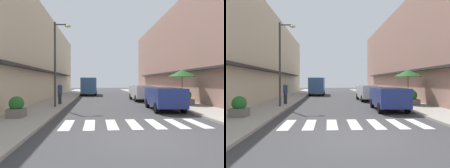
{
  "view_description": "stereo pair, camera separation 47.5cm",
  "coord_description": "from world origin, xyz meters",
  "views": [
    {
      "loc": [
        -1.59,
        -6.77,
        1.86
      ],
      "look_at": [
        -0.23,
        11.85,
        1.64
      ],
      "focal_mm": 33.75,
      "sensor_mm": 36.0,
      "label": 1
    },
    {
      "loc": [
        -1.12,
        -6.8,
        1.86
      ],
      "look_at": [
        -0.23,
        11.85,
        1.64
      ],
      "focal_mm": 33.75,
      "sensor_mm": 36.0,
      "label": 2
    }
  ],
  "objects": [
    {
      "name": "pedestrian_walking_near",
      "position": [
        -4.43,
        9.7,
        0.99
      ],
      "size": [
        0.34,
        0.34,
        1.65
      ],
      "rotation": [
        0.0,
        0.0,
        0.38
      ],
      "color": "#282B33",
      "rests_on": "sidewalk_left"
    },
    {
      "name": "cafe_umbrella",
      "position": [
        5.13,
        9.34,
        2.5
      ],
      "size": [
        2.16,
        2.16,
        2.68
      ],
      "color": "#262626",
      "rests_on": "sidewalk_right"
    },
    {
      "name": "ground_plane",
      "position": [
        0.0,
        14.81,
        0.0
      ],
      "size": [
        81.48,
        81.48,
        0.0
      ],
      "primitive_type": "plane",
      "color": "#38383A"
    },
    {
      "name": "building_row_left",
      "position": [
        -8.95,
        15.67,
        4.38
      ],
      "size": [
        5.5,
        35.33,
        8.77
      ],
      "color": "beige",
      "rests_on": "ground_plane"
    },
    {
      "name": "planter_midblock",
      "position": [
        5.16,
        8.7,
        0.62
      ],
      "size": [
        0.96,
        0.96,
        1.11
      ],
      "color": "slate",
      "rests_on": "sidewalk_right"
    },
    {
      "name": "planter_corner",
      "position": [
        -5.49,
        3.75,
        0.6
      ],
      "size": [
        0.75,
        0.75,
        1.02
      ],
      "color": "slate",
      "rests_on": "sidewalk_left"
    },
    {
      "name": "parked_car_near",
      "position": [
        2.75,
        6.52,
        0.92
      ],
      "size": [
        1.94,
        4.1,
        1.47
      ],
      "color": "navy",
      "rests_on": "ground_plane"
    },
    {
      "name": "building_row_right",
      "position": [
        8.95,
        15.67,
        4.92
      ],
      "size": [
        5.5,
        35.33,
        9.84
      ],
      "color": "#A87A6B",
      "rests_on": "ground_plane"
    },
    {
      "name": "crosswalk",
      "position": [
        -0.0,
        2.25,
        0.01
      ],
      "size": [
        6.15,
        2.2,
        0.01
      ],
      "color": "silver",
      "rests_on": "ground_plane"
    },
    {
      "name": "delivery_van",
      "position": [
        -2.6,
        22.25,
        1.41
      ],
      "size": [
        2.07,
        5.43,
        2.37
      ],
      "color": "#33598C",
      "rests_on": "ground_plane"
    },
    {
      "name": "street_lamp",
      "position": [
        -4.3,
        8.06,
        3.66
      ],
      "size": [
        1.19,
        0.28,
        5.85
      ],
      "color": "#38383D",
      "rests_on": "sidewalk_left"
    },
    {
      "name": "sidewalk_left",
      "position": [
        -5.12,
        14.81,
        0.06
      ],
      "size": [
        2.65,
        51.85,
        0.12
      ],
      "primitive_type": "cube",
      "color": "#9E998E",
      "rests_on": "ground_plane"
    },
    {
      "name": "sidewalk_right",
      "position": [
        5.12,
        14.81,
        0.06
      ],
      "size": [
        2.65,
        51.85,
        0.12
      ],
      "primitive_type": "cube",
      "color": "#9E998E",
      "rests_on": "ground_plane"
    },
    {
      "name": "parked_car_mid",
      "position": [
        2.75,
        13.34,
        0.92
      ],
      "size": [
        1.85,
        4.28,
        1.47
      ],
      "color": "silver",
      "rests_on": "ground_plane"
    },
    {
      "name": "planter_far",
      "position": [
        5.15,
        14.88,
        0.63
      ],
      "size": [
        1.03,
        1.03,
        1.13
      ],
      "color": "slate",
      "rests_on": "sidewalk_right"
    }
  ]
}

